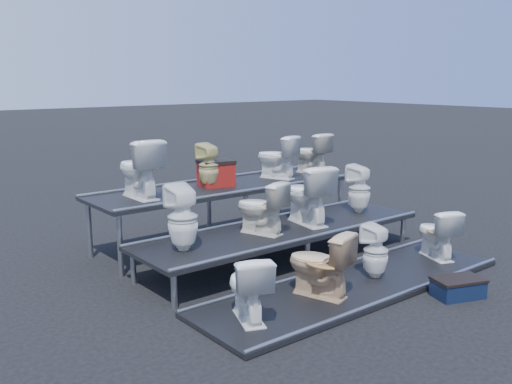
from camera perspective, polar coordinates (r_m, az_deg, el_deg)
ground at (r=7.83m, az=2.68°, el=-6.93°), size 80.00×80.00×0.00m
tier_front at (r=6.95m, az=9.86°, el=-9.24°), size 4.20×1.20×0.06m
tier_mid at (r=7.76m, az=2.70°, el=-5.31°), size 4.20×1.20×0.46m
tier_back at (r=8.69m, az=-2.95°, el=-2.12°), size 4.20×1.20×0.86m
toilet_0 at (r=5.78m, az=-0.80°, el=-9.43°), size 0.61×0.77×0.69m
toilet_1 at (r=6.40m, az=6.37°, el=-7.14°), size 0.62×0.82×0.75m
toilet_2 at (r=7.09m, az=11.88°, el=-5.79°), size 0.33×0.33×0.67m
toilet_3 at (r=8.07m, az=17.63°, el=-3.93°), size 0.60×0.76×0.68m
toilet_4 at (r=6.70m, az=-7.35°, el=-2.56°), size 0.38×0.39×0.79m
toilet_5 at (r=7.36m, az=0.47°, el=-1.56°), size 0.58×0.77×0.69m
toilet_6 at (r=7.88m, az=5.13°, el=-0.22°), size 0.60×0.89×0.83m
toilet_7 at (r=8.66m, az=10.29°, el=0.33°), size 0.38×0.38×0.73m
toilet_8 at (r=7.79m, az=-11.63°, el=2.32°), size 0.45×0.79×0.80m
toilet_9 at (r=8.37m, az=-4.75°, el=2.64°), size 0.32×0.33×0.66m
toilet_10 at (r=9.15m, az=2.07°, el=3.53°), size 0.57×0.76×0.69m
toilet_11 at (r=9.66m, az=5.54°, el=3.88°), size 0.42×0.69×0.68m
red_crate at (r=8.53m, az=-4.02°, el=1.74°), size 0.53×0.45×0.34m
step_stool at (r=6.96m, az=19.54°, el=-9.11°), size 0.62×0.49×0.20m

